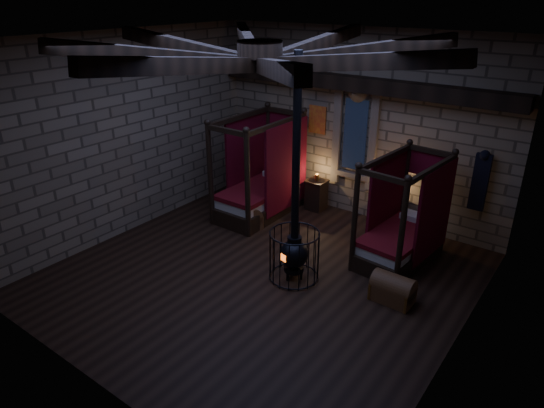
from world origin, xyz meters
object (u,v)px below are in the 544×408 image
Objects in this scene: trunk_left at (247,216)px; trunk_right at (393,289)px; stove at (294,250)px; bed_right at (402,235)px; bed_left at (261,190)px.

trunk_left is 1.17× the size of trunk_right.
trunk_right is 1.84m from stove.
bed_left is at bearing -176.15° from bed_right.
bed_right is 1.54m from trunk_right.
trunk_left is 3.89m from trunk_right.
trunk_left is 2.39m from stove.
bed_right is 2.47× the size of trunk_left.
bed_right is 3.41m from trunk_left.
stove is (2.24, -1.93, 0.02)m from bed_left.
trunk_left is (-3.34, -0.66, -0.28)m from bed_right.
bed_right reaches higher than trunk_left.
stove is (2.05, -1.17, 0.36)m from trunk_left.
bed_left is 3.52m from bed_right.
bed_left is 1.12× the size of bed_right.
bed_left is 0.85m from trunk_left.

